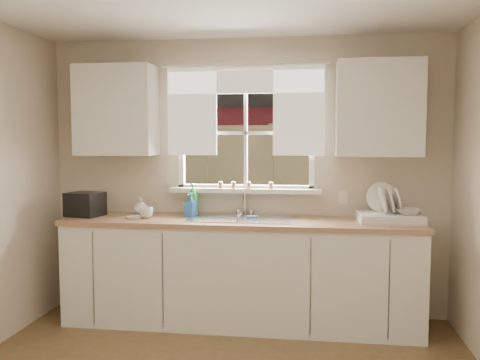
# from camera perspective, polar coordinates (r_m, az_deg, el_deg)

# --- Properties ---
(room_walls) EXTENTS (3.62, 4.02, 2.50)m
(room_walls) POSITION_cam_1_polar(r_m,az_deg,el_deg) (2.61, -5.26, -3.29)
(room_walls) COLOR beige
(room_walls) RESTS_ON ground
(window) EXTENTS (1.38, 0.16, 1.06)m
(window) POSITION_cam_1_polar(r_m,az_deg,el_deg) (4.62, 0.61, 3.26)
(window) COLOR white
(window) RESTS_ON room_walls
(curtains) EXTENTS (1.50, 0.03, 0.81)m
(curtains) POSITION_cam_1_polar(r_m,az_deg,el_deg) (4.58, 0.53, 8.86)
(curtains) COLOR white
(curtains) RESTS_ON room_walls
(base_cabinets) EXTENTS (3.00, 0.62, 0.87)m
(base_cabinets) POSITION_cam_1_polar(r_m,az_deg,el_deg) (4.45, 0.05, -10.48)
(base_cabinets) COLOR silver
(base_cabinets) RESTS_ON ground
(countertop) EXTENTS (3.04, 0.65, 0.04)m
(countertop) POSITION_cam_1_polar(r_m,az_deg,el_deg) (4.36, 0.06, -4.69)
(countertop) COLOR #A07350
(countertop) RESTS_ON base_cabinets
(upper_cabinet_left) EXTENTS (0.70, 0.33, 0.80)m
(upper_cabinet_left) POSITION_cam_1_polar(r_m,az_deg,el_deg) (4.74, -13.72, 7.57)
(upper_cabinet_left) COLOR silver
(upper_cabinet_left) RESTS_ON room_walls
(upper_cabinet_right) EXTENTS (0.70, 0.33, 0.80)m
(upper_cabinet_right) POSITION_cam_1_polar(r_m,az_deg,el_deg) (4.44, 15.32, 7.75)
(upper_cabinet_right) COLOR silver
(upper_cabinet_right) RESTS_ON room_walls
(wall_outlet) EXTENTS (0.08, 0.01, 0.12)m
(wall_outlet) POSITION_cam_1_polar(r_m,az_deg,el_deg) (4.60, 11.52, -1.90)
(wall_outlet) COLOR beige
(wall_outlet) RESTS_ON room_walls
(sill_jars) EXTENTS (0.50, 0.04, 0.06)m
(sill_jars) POSITION_cam_1_polar(r_m,az_deg,el_deg) (4.58, 0.38, -0.58)
(sill_jars) COLOR brown
(sill_jars) RESTS_ON window
(backyard) EXTENTS (20.00, 10.00, 6.13)m
(backyard) POSITION_cam_1_polar(r_m,az_deg,el_deg) (11.15, 8.04, 14.20)
(backyard) COLOR #335421
(backyard) RESTS_ON ground
(sink) EXTENTS (0.88, 0.52, 0.40)m
(sink) POSITION_cam_1_polar(r_m,az_deg,el_deg) (4.39, 0.11, -5.30)
(sink) COLOR #B7B7BC
(sink) RESTS_ON countertop
(dish_rack) EXTENTS (0.53, 0.41, 0.32)m
(dish_rack) POSITION_cam_1_polar(r_m,az_deg,el_deg) (4.41, 16.39, -3.71)
(dish_rack) COLOR white
(dish_rack) RESTS_ON countertop
(bowl) EXTENTS (0.23, 0.23, 0.05)m
(bowl) POSITION_cam_1_polar(r_m,az_deg,el_deg) (4.38, 18.36, -3.38)
(bowl) COLOR silver
(bowl) RESTS_ON dish_rack
(soap_bottle_a) EXTENTS (0.14, 0.14, 0.29)m
(soap_bottle_a) POSITION_cam_1_polar(r_m,az_deg,el_deg) (4.59, -5.33, -2.18)
(soap_bottle_a) COLOR green
(soap_bottle_a) RESTS_ON countertop
(soap_bottle_b) EXTENTS (0.12, 0.12, 0.20)m
(soap_bottle_b) POSITION_cam_1_polar(r_m,az_deg,el_deg) (4.52, -5.56, -2.82)
(soap_bottle_b) COLOR #316EB8
(soap_bottle_b) RESTS_ON countertop
(soap_bottle_c) EXTENTS (0.15, 0.15, 0.16)m
(soap_bottle_c) POSITION_cam_1_polar(r_m,az_deg,el_deg) (4.69, -11.08, -2.90)
(soap_bottle_c) COLOR beige
(soap_bottle_c) RESTS_ON countertop
(saucer) EXTENTS (0.16, 0.16, 0.01)m
(saucer) POSITION_cam_1_polar(r_m,az_deg,el_deg) (4.55, -11.69, -4.06)
(saucer) COLOR white
(saucer) RESTS_ON countertop
(cup) EXTENTS (0.14, 0.14, 0.10)m
(cup) POSITION_cam_1_polar(r_m,az_deg,el_deg) (4.49, -10.50, -3.61)
(cup) COLOR silver
(cup) RESTS_ON countertop
(black_appliance) EXTENTS (0.34, 0.31, 0.21)m
(black_appliance) POSITION_cam_1_polar(r_m,az_deg,el_deg) (4.73, -17.00, -2.61)
(black_appliance) COLOR black
(black_appliance) RESTS_ON countertop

